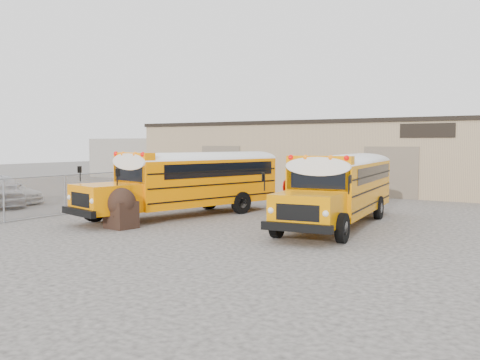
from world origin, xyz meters
The scene contains 9 objects.
ground centered at (0.00, 0.00, 0.00)m, with size 120.00×120.00×0.00m, color #353431.
warehouse centered at (0.00, 19.99, 2.37)m, with size 30.20×10.20×4.67m.
chainlink_fence centered at (-6.00, 3.00, 0.90)m, with size 0.07×18.07×1.81m.
distant_building_left centered at (-22.00, 22.00, 1.80)m, with size 8.00×6.00×3.60m, color gray.
school_bus_left centered at (0.22, 8.65, 1.66)m, with size 4.64×10.07×2.86m.
school_bus_right centered at (4.59, 9.91, 1.62)m, with size 3.56×9.80×2.80m.
tarp_bundle centered at (-1.16, -1.35, 0.79)m, with size 1.13×1.13×1.54m.
car_white centered at (-12.29, 1.27, 0.62)m, with size 1.73×4.25×1.23m, color silver.
car_dark centered at (-8.60, 10.74, 0.72)m, with size 1.52×4.37×1.44m, color black.
Camera 1 is at (13.45, -15.67, 3.22)m, focal length 40.00 mm.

